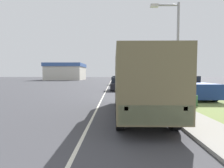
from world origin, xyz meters
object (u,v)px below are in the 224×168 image
car_nearest_ahead (118,84)px  pickup_truck (191,87)px  car_third_ahead (118,80)px  car_fourth_ahead (118,79)px  military_truck (138,82)px  lamp_post (174,45)px  car_second_ahead (116,81)px

car_nearest_ahead → pickup_truck: size_ratio=0.71×
car_third_ahead → car_fourth_ahead: size_ratio=0.92×
car_fourth_ahead → pickup_truck: pickup_truck is taller
military_truck → lamp_post: (2.24, 1.43, 2.12)m
car_second_ahead → car_fourth_ahead: bearing=87.8°
car_nearest_ahead → military_truck: bearing=-86.9°
car_nearest_ahead → car_second_ahead: size_ratio=0.86×
car_nearest_ahead → pickup_truck: pickup_truck is taller
lamp_post → car_third_ahead: bearing=94.2°
car_second_ahead → lamp_post: 24.57m
car_second_ahead → car_fourth_ahead: 18.09m
military_truck → pickup_truck: (5.61, 6.63, -0.77)m
car_nearest_ahead → car_second_ahead: car_second_ahead is taller
car_third_ahead → lamp_post: lamp_post is taller
car_nearest_ahead → lamp_post: bearing=-76.4°
car_second_ahead → car_third_ahead: size_ratio=1.14×
pickup_truck → lamp_post: lamp_post is taller
car_fourth_ahead → lamp_post: 42.44m
car_fourth_ahead → lamp_post: bearing=-86.8°
car_nearest_ahead → car_third_ahead: bearing=88.5°
car_nearest_ahead → car_third_ahead: (0.54, 21.17, -0.01)m
car_fourth_ahead → car_nearest_ahead: bearing=-91.2°
car_third_ahead → pickup_truck: 28.93m
lamp_post → military_truck: bearing=-147.4°
car_second_ahead → lamp_post: lamp_post is taller
car_third_ahead → pickup_truck: size_ratio=0.72×
military_truck → lamp_post: 3.40m
lamp_post → car_second_ahead: bearing=97.2°
military_truck → car_third_ahead: size_ratio=1.91×
car_nearest_ahead → pickup_truck: bearing=-48.4°
car_nearest_ahead → lamp_post: 13.08m
car_fourth_ahead → lamp_post: (2.36, -42.27, 3.05)m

